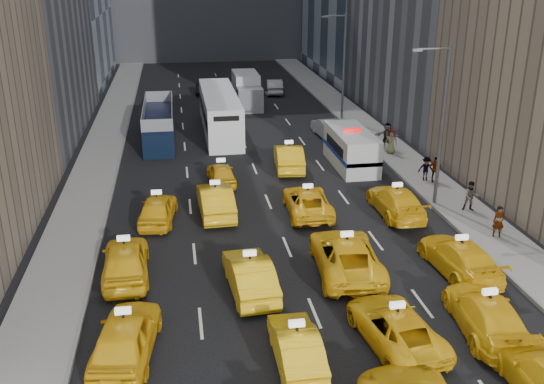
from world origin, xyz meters
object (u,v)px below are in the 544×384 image
(nypd_van, at_px, (351,149))
(pedestrian_0, at_px, (499,222))
(city_bus, at_px, (220,113))
(double_decker, at_px, (159,123))
(box_truck, at_px, (247,90))

(nypd_van, bearing_deg, pedestrian_0, -79.70)
(city_bus, bearing_deg, nypd_van, -53.43)
(double_decker, xyz_separation_m, box_truck, (8.11, 10.70, 0.10))
(double_decker, height_order, city_bus, city_bus)
(box_truck, height_order, pedestrian_0, box_truck)
(city_bus, height_order, box_truck, city_bus)
(double_decker, bearing_deg, box_truck, 59.38)
(city_bus, xyz_separation_m, box_truck, (3.29, 9.02, -0.11))
(double_decker, relative_size, box_truck, 1.44)
(nypd_van, bearing_deg, double_decker, 138.84)
(nypd_van, relative_size, box_truck, 0.92)
(pedestrian_0, bearing_deg, double_decker, 144.98)
(nypd_van, relative_size, double_decker, 0.64)
(nypd_van, relative_size, pedestrian_0, 3.96)
(double_decker, distance_m, box_truck, 13.43)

